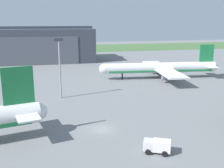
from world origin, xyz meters
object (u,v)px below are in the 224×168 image
maintenance_hangar (21,45)px  airliner_far_left (161,68)px  apron_light_mast (60,63)px  baggage_tug (157,146)px

maintenance_hangar → airliner_far_left: bearing=-45.9°
apron_light_mast → airliner_far_left: bearing=25.8°
maintenance_hangar → apron_light_mast: (17.16, -75.02, 1.22)m
baggage_tug → apron_light_mast: bearing=111.2°
baggage_tug → maintenance_hangar: bearing=105.7°
airliner_far_left → apron_light_mast: size_ratio=2.73×
airliner_far_left → baggage_tug: 59.54m
airliner_far_left → apron_light_mast: 42.45m
baggage_tug → apron_light_mast: 39.79m
airliner_far_left → apron_light_mast: apron_light_mast is taller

